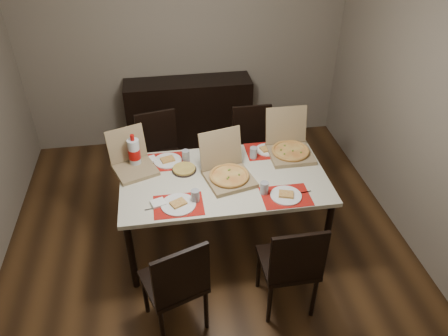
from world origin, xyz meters
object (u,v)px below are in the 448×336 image
Objects in this scene: chair_near_right at (291,264)px; chair_far_right at (253,146)px; chair_near_left at (177,283)px; chair_far_left at (161,152)px; dip_bowl at (235,166)px; dining_table at (224,183)px; sideboard at (189,115)px; pizza_box_center at (228,173)px; soda_bottle at (134,153)px.

chair_far_right is at bearing 87.79° from chair_near_right.
chair_near_left is 0.88m from chair_near_right.
dip_bowl is at bearing -47.71° from chair_far_left.
sideboard is at bearing 95.26° from dining_table.
pizza_box_center is 4.65× the size of dip_bowl.
chair_near_right is (0.54, -2.60, 0.06)m from sideboard.
soda_bottle is at bearing -156.38° from chair_far_right.
chair_near_right reaches higher than dip_bowl.
dining_table is 1.04m from chair_near_left.
sideboard is 4.62× the size of soda_bottle.
chair_near_right is 1.95m from chair_far_left.
chair_near_right is 1.69m from chair_far_right.
dip_bowl is (0.09, 0.15, -0.05)m from pizza_box_center.
soda_bottle is at bearing 102.68° from chair_near_left.
chair_far_left is at bearing 91.59° from chair_near_left.
chair_near_left is (-0.49, -0.90, -0.17)m from dining_table.
chair_near_left is 1.23m from dip_bowl.
pizza_box_center is at bearing -120.42° from dip_bowl.
sideboard is at bearing 66.56° from chair_far_left.
pizza_box_center is at bearing -21.98° from soda_bottle.
sideboard is 2.65m from chair_near_right.
pizza_box_center is (-0.42, -0.85, 0.30)m from chair_far_right.
chair_near_left is 1.29m from soda_bottle.
pizza_box_center reaches higher than chair_far_left.
chair_near_right and chair_far_left have the same top height.
dip_bowl is (0.66, -0.72, 0.25)m from chair_far_left.
chair_far_left is at bearing 178.53° from chair_far_right.
sideboard is 1.80m from pizza_box_center.
chair_near_right reaches higher than sideboard.
pizza_box_center is at bearing 112.79° from chair_near_right.
dip_bowl is (-0.26, 0.99, 0.25)m from chair_near_right.
chair_near_right is (0.38, -0.86, -0.17)m from dining_table.
dining_table is at bearing -57.65° from chair_far_left.
dining_table is 0.84m from soda_bottle.
chair_near_right reaches higher than dining_table.
chair_far_right is 0.81m from dip_bowl.
chair_near_right is at bearing -78.20° from sideboard.
dining_table is at bearing -21.45° from soda_bottle.
chair_far_right is 8.54× the size of dip_bowl.
pizza_box_center is at bearing -56.88° from chair_far_left.
chair_near_left is at bearing -88.41° from chair_far_left.
chair_near_right is at bearing -61.69° from chair_far_left.
dining_table is 0.96m from chair_far_right.
soda_bottle is (-0.60, -1.43, 0.44)m from sideboard.
chair_near_left is at bearing -97.19° from sideboard.
chair_far_left is 1.09m from pizza_box_center.
chair_far_right is (0.61, -0.91, 0.06)m from sideboard.
sideboard is at bearing 123.85° from chair_far_right.
sideboard is 1.09m from chair_far_right.
chair_far_right is (0.94, 1.73, 0.00)m from chair_near_left.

